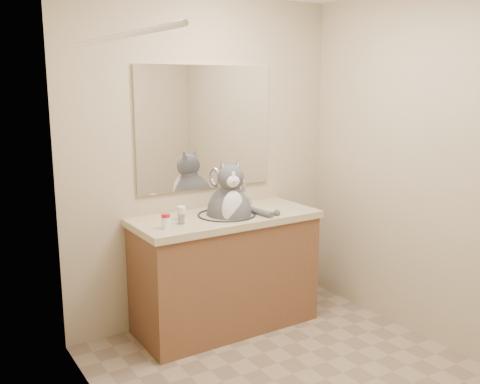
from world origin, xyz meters
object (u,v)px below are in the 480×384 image
pill_bottle_redcap (166,221)px  pill_bottle_orange (182,214)px  cat (230,210)px  grey_canister (181,219)px

pill_bottle_redcap → pill_bottle_orange: size_ratio=1.01×
cat → pill_bottle_redcap: (-0.53, -0.08, 0.01)m
cat → grey_canister: cat is taller
pill_bottle_redcap → cat: bearing=8.9°
pill_bottle_orange → grey_canister: size_ratio=1.39×
cat → pill_bottle_redcap: 0.54m
cat → pill_bottle_redcap: bearing=-153.7°
pill_bottle_redcap → pill_bottle_orange: pill_bottle_redcap is taller
pill_bottle_orange → cat: bearing=-9.1°
grey_canister → pill_bottle_orange: bearing=61.5°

